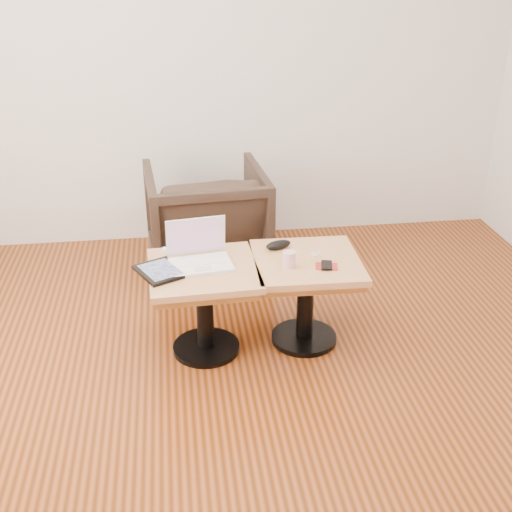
{
  "coord_description": "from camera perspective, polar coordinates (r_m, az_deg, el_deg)",
  "views": [
    {
      "loc": [
        -0.31,
        -2.44,
        2.09
      ],
      "look_at": [
        0.11,
        0.62,
        0.58
      ],
      "focal_mm": 45.0,
      "sensor_mm": 36.0,
      "label": 1
    }
  ],
  "objects": [
    {
      "name": "charging_adapter",
      "position": [
        3.64,
        -8.0,
        0.51
      ],
      "size": [
        0.05,
        0.05,
        0.02
      ],
      "primitive_type": "cube",
      "rotation": [
        0.0,
        0.0,
        -0.26
      ],
      "color": "white",
      "rests_on": "side_table_left"
    },
    {
      "name": "laptop",
      "position": [
        3.47,
        -5.07,
        0.06
      ],
      "size": [
        0.36,
        0.3,
        0.24
      ],
      "rotation": [
        0.0,
        0.0,
        0.14
      ],
      "color": "white",
      "rests_on": "side_table_left"
    },
    {
      "name": "phone_on_sleeve",
      "position": [
        3.46,
        6.3,
        -0.86
      ],
      "size": [
        0.13,
        0.12,
        0.01
      ],
      "rotation": [
        0.0,
        0.0,
        -0.22
      ],
      "color": "#A91612",
      "rests_on": "side_table_right"
    },
    {
      "name": "room_shell",
      "position": [
        2.57,
        -0.63,
        9.33
      ],
      "size": [
        4.52,
        4.52,
        2.71
      ],
      "color": "#50230A",
      "rests_on": "ground"
    },
    {
      "name": "glasses_case",
      "position": [
        3.64,
        1.99,
        1.01
      ],
      "size": [
        0.17,
        0.12,
        0.05
      ],
      "primitive_type": "ellipsoid",
      "rotation": [
        0.0,
        0.0,
        0.34
      ],
      "color": "black",
      "rests_on": "side_table_right"
    },
    {
      "name": "side_table_left",
      "position": [
        3.51,
        -4.65,
        -2.95
      ],
      "size": [
        0.6,
        0.6,
        0.53
      ],
      "rotation": [
        0.0,
        0.0,
        0.04
      ],
      "color": "black",
      "rests_on": "ground"
    },
    {
      "name": "side_table_right",
      "position": [
        3.6,
        4.47,
        -2.16
      ],
      "size": [
        0.6,
        0.6,
        0.53
      ],
      "rotation": [
        0.0,
        0.0,
        -0.03
      ],
      "color": "black",
      "rests_on": "ground"
    },
    {
      "name": "striped_cup",
      "position": [
        3.42,
        2.94,
        -0.31
      ],
      "size": [
        0.08,
        0.08,
        0.09
      ],
      "primitive_type": "cylinder",
      "rotation": [
        0.0,
        0.0,
        0.08
      ],
      "color": "#D35F7C",
      "rests_on": "side_table_right"
    },
    {
      "name": "tablet",
      "position": [
        3.41,
        -8.51,
        -1.34
      ],
      "size": [
        0.3,
        0.33,
        0.02
      ],
      "rotation": [
        0.0,
        0.0,
        0.46
      ],
      "color": "black",
      "rests_on": "side_table_left"
    },
    {
      "name": "armchair",
      "position": [
        4.46,
        -4.44,
        3.29
      ],
      "size": [
        0.85,
        0.87,
        0.74
      ],
      "primitive_type": "imported",
      "rotation": [
        0.0,
        0.0,
        3.22
      ],
      "color": "#2F231B",
      "rests_on": "ground"
    },
    {
      "name": "earbuds_tangle",
      "position": [
        3.58,
        5.46,
        0.14
      ],
      "size": [
        0.07,
        0.04,
        0.01
      ],
      "color": "white",
      "rests_on": "side_table_right"
    }
  ]
}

